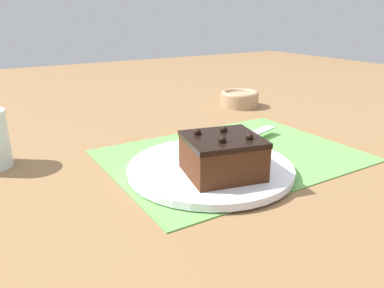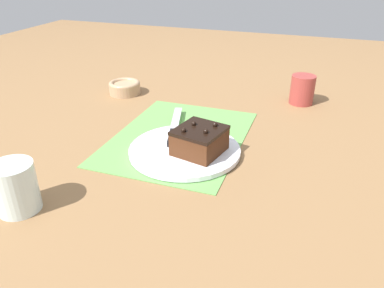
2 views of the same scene
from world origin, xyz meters
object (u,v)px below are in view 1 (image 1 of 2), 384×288
(small_bowl, at_px, (240,98))
(serving_knife, at_px, (224,144))
(chocolate_cake, at_px, (222,155))
(cake_plate, at_px, (210,168))

(small_bowl, bearing_deg, serving_knife, -132.63)
(chocolate_cake, distance_m, serving_knife, 0.13)
(cake_plate, height_order, small_bowl, small_bowl)
(cake_plate, xyz_separation_m, small_bowl, (0.34, 0.35, 0.01))
(cake_plate, relative_size, small_bowl, 2.56)
(chocolate_cake, height_order, serving_knife, chocolate_cake)
(serving_knife, bearing_deg, small_bowl, 121.11)
(cake_plate, distance_m, serving_knife, 0.09)
(chocolate_cake, relative_size, serving_knife, 0.53)
(cake_plate, distance_m, small_bowl, 0.49)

